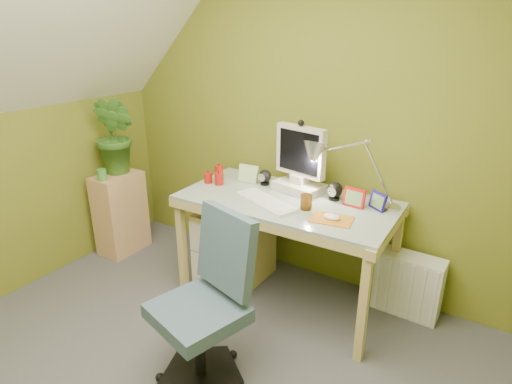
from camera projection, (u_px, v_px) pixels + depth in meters
The scene contains 19 objects.
wall_back at pixel (300, 121), 3.09m from camera, with size 3.20×0.01×2.40m, color olive.
desk at pixel (285, 250), 2.99m from camera, with size 1.43×0.72×0.77m, color tan, non-canonical shape.
monitor at pixel (301, 154), 2.89m from camera, with size 0.40×0.23×0.54m, color beige, non-canonical shape.
speaker_left at pixel (265, 177), 3.09m from camera, with size 0.09×0.09×0.11m, color black, non-canonical shape.
speaker_right at pixel (335, 191), 2.82m from camera, with size 0.10×0.10×0.12m, color black, non-canonical shape.
keyboard at pixel (266, 202), 2.78m from camera, with size 0.48×0.15×0.02m, color white.
mousepad at pixel (332, 219), 2.55m from camera, with size 0.25×0.17×0.01m, color orange.
mouse at pixel (332, 217), 2.54m from camera, with size 0.10×0.07×0.04m, color white.
amber_tumbler at pixel (306, 202), 2.68m from camera, with size 0.07×0.07×0.10m, color brown.
candle_cluster at pixel (216, 175), 3.14m from camera, with size 0.16×0.14×0.12m, color #AD190F, non-canonical shape.
photo_frame_red at pixel (354, 198), 2.71m from camera, with size 0.14×0.02×0.12m, color red.
photo_frame_blue at pixel (378, 201), 2.68m from camera, with size 0.13×0.02×0.11m, color navy.
photo_frame_green at pixel (248, 174), 3.14m from camera, with size 0.15×0.02×0.13m, color #BCE29B.
desk_lamp at pixel (366, 157), 2.65m from camera, with size 0.60×0.26×0.64m, color silver, non-canonical shape.
side_ledge at pixel (121, 213), 3.66m from camera, with size 0.26×0.40×0.69m, color tan.
potted_plant at pixel (116, 136), 3.45m from camera, with size 0.35×0.29×0.64m, color #386B23.
green_cup at pixel (102, 175), 3.39m from camera, with size 0.07×0.07×0.09m, color #4D933D.
task_chair at pixel (198, 311), 2.24m from camera, with size 0.50×0.50×0.90m, color #3D5465, non-canonical shape.
radiator at pixel (408, 285), 2.89m from camera, with size 0.43×0.17×0.43m, color silver.
Camera 1 is at (1.37, -1.16, 1.85)m, focal length 30.00 mm.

